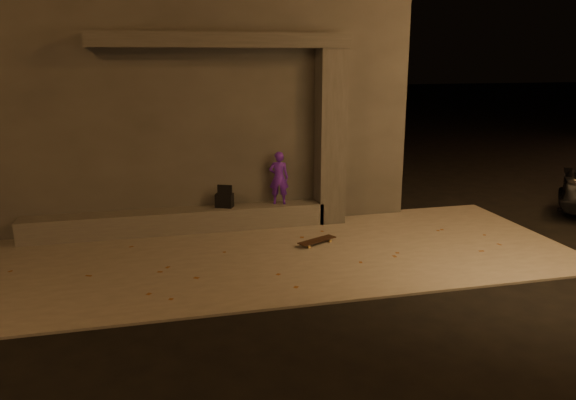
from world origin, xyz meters
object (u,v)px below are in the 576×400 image
object	(u,v)px
backpack	(224,199)
column	(330,138)
skateboard	(317,241)
skateboarder	(279,178)

from	to	relation	value
backpack	column	bearing A→B (deg)	24.91
column	skateboard	distance (m)	2.36
backpack	skateboard	size ratio (longest dim) A/B	0.59
skateboard	column	bearing A→B (deg)	38.09
column	backpack	bearing A→B (deg)	180.00
skateboarder	backpack	size ratio (longest dim) A/B	2.29
skateboarder	skateboard	bearing A→B (deg)	121.07
column	skateboarder	world-z (taller)	column
column	skateboard	xyz separation A→B (m)	(-0.70, -1.44, -1.73)
backpack	skateboarder	bearing A→B (deg)	24.91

